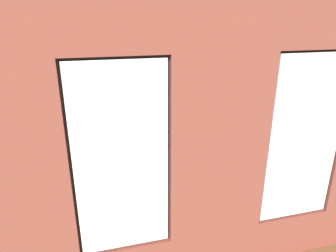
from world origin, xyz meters
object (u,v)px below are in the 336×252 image
(potted_plant_near_tv, at_px, (26,176))
(papasan_chair, at_px, (140,123))
(coffee_table, at_px, (162,145))
(table_plant_small, at_px, (152,137))
(cup_ceramic, at_px, (168,143))
(potted_plant_corner_near_left, at_px, (233,111))
(potted_plant_by_left_couch, at_px, (227,124))
(couch_left, at_px, (269,144))
(remote_black, at_px, (179,138))
(remote_silver, at_px, (142,147))
(media_console, at_px, (9,186))
(couch_by_window, at_px, (175,219))
(tv_flatscreen, at_px, (2,153))
(remote_gray, at_px, (162,143))

(potted_plant_near_tv, bearing_deg, papasan_chair, -125.36)
(coffee_table, xyz_separation_m, table_plant_small, (0.19, -0.09, 0.17))
(cup_ceramic, height_order, potted_plant_corner_near_left, potted_plant_corner_near_left)
(coffee_table, xyz_separation_m, potted_plant_by_left_couch, (-2.01, -0.91, -0.00))
(couch_left, height_order, remote_black, couch_left)
(remote_silver, height_order, remote_black, same)
(coffee_table, relative_size, papasan_chair, 1.54)
(remote_silver, distance_m, media_console, 2.59)
(cup_ceramic, bearing_deg, couch_left, 172.20)
(table_plant_small, height_order, remote_silver, table_plant_small)
(couch_left, bearing_deg, media_console, -86.41)
(couch_by_window, xyz_separation_m, papasan_chair, (-0.19, -3.93, 0.10))
(couch_by_window, relative_size, remote_silver, 10.84)
(cup_ceramic, xyz_separation_m, tv_flatscreen, (3.11, 0.55, 0.39))
(tv_flatscreen, bearing_deg, papasan_chair, -142.29)
(cup_ceramic, bearing_deg, potted_plant_near_tv, 31.12)
(potted_plant_near_tv, bearing_deg, potted_plant_by_left_couch, -149.99)
(papasan_chair, bearing_deg, tv_flatscreen, 37.71)
(tv_flatscreen, height_order, potted_plant_corner_near_left, tv_flatscreen)
(couch_by_window, relative_size, coffee_table, 1.19)
(tv_flatscreen, bearing_deg, coffee_table, -167.48)
(cup_ceramic, bearing_deg, potted_plant_corner_near_left, -143.58)
(remote_black, xyz_separation_m, tv_flatscreen, (3.42, 0.80, 0.42))
(couch_by_window, bearing_deg, papasan_chair, -92.81)
(couch_by_window, distance_m, remote_silver, 2.34)
(cup_ceramic, relative_size, potted_plant_by_left_couch, 0.15)
(cup_ceramic, distance_m, table_plant_small, 0.38)
(couch_by_window, distance_m, cup_ceramic, 2.41)
(remote_silver, relative_size, media_console, 0.16)
(remote_silver, distance_m, remote_black, 0.92)
(remote_silver, bearing_deg, cup_ceramic, -125.91)
(table_plant_small, distance_m, potted_plant_corner_near_left, 3.18)
(table_plant_small, height_order, remote_gray, table_plant_small)
(remote_gray, bearing_deg, potted_plant_near_tv, -21.80)
(remote_gray, distance_m, tv_flatscreen, 3.09)
(coffee_table, bearing_deg, potted_plant_near_tv, 34.17)
(remote_silver, bearing_deg, coffee_table, -112.18)
(couch_left, height_order, potted_plant_corner_near_left, potted_plant_corner_near_left)
(couch_by_window, height_order, potted_plant_near_tv, potted_plant_near_tv)
(remote_silver, bearing_deg, tv_flatscreen, 66.39)
(remote_silver, bearing_deg, media_console, 66.45)
(tv_flatscreen, height_order, potted_plant_by_left_couch, tv_flatscreen)
(couch_by_window, distance_m, potted_plant_by_left_couch, 4.15)
(coffee_table, height_order, potted_plant_corner_near_left, potted_plant_corner_near_left)
(couch_left, relative_size, potted_plant_near_tv, 1.21)
(couch_by_window, distance_m, couch_left, 3.48)
(potted_plant_by_left_couch, distance_m, potted_plant_near_tv, 5.18)
(cup_ceramic, relative_size, table_plant_small, 0.38)
(potted_plant_near_tv, bearing_deg, table_plant_small, -142.08)
(coffee_table, height_order, cup_ceramic, cup_ceramic)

